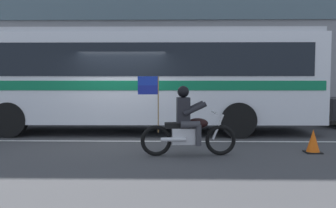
# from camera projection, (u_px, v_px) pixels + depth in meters

# --- Properties ---
(ground_plane) EXTENTS (60.00, 60.00, 0.00)m
(ground_plane) POSITION_uv_depth(u_px,v_px,m) (123.00, 138.00, 10.79)
(ground_plane) COLOR #3D3D3F
(sidewalk_curb) EXTENTS (28.00, 3.80, 0.15)m
(sidewalk_curb) POSITION_uv_depth(u_px,v_px,m) (140.00, 117.00, 15.88)
(sidewalk_curb) COLOR #B7B2A8
(sidewalk_curb) RESTS_ON ground_plane
(lane_center_stripe) EXTENTS (26.60, 0.14, 0.01)m
(lane_center_stripe) POSITION_uv_depth(u_px,v_px,m) (119.00, 141.00, 10.19)
(lane_center_stripe) COLOR silver
(lane_center_stripe) RESTS_ON ground_plane
(transit_bus) EXTENTS (11.50, 2.67, 3.22)m
(transit_bus) POSITION_uv_depth(u_px,v_px,m) (134.00, 74.00, 11.85)
(transit_bus) COLOR silver
(transit_bus) RESTS_ON ground_plane
(motorcycle_with_rider) EXTENTS (2.19, 0.64, 1.78)m
(motorcycle_with_rider) POSITION_uv_depth(u_px,v_px,m) (187.00, 126.00, 8.22)
(motorcycle_with_rider) COLOR black
(motorcycle_with_rider) RESTS_ON ground_plane
(fire_hydrant) EXTENTS (0.22, 0.30, 0.75)m
(fire_hydrant) POSITION_uv_depth(u_px,v_px,m) (18.00, 108.00, 15.22)
(fire_hydrant) COLOR red
(fire_hydrant) RESTS_ON sidewalk_curb
(traffic_cone) EXTENTS (0.36, 0.36, 0.55)m
(traffic_cone) POSITION_uv_depth(u_px,v_px,m) (313.00, 142.00, 8.56)
(traffic_cone) COLOR #EA590F
(traffic_cone) RESTS_ON ground_plane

